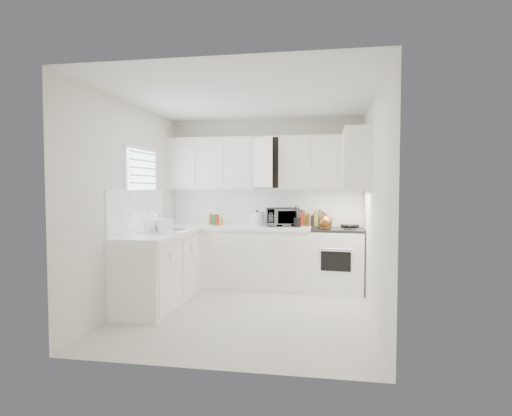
% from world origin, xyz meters
% --- Properties ---
extents(floor, '(3.20, 3.20, 0.00)m').
position_xyz_m(floor, '(0.00, 0.00, 0.00)').
color(floor, beige).
rests_on(floor, ground).
extents(ceiling, '(3.20, 3.20, 0.00)m').
position_xyz_m(ceiling, '(0.00, 0.00, 2.60)').
color(ceiling, white).
rests_on(ceiling, ground).
extents(wall_back, '(3.00, 0.00, 3.00)m').
position_xyz_m(wall_back, '(0.00, 1.60, 1.30)').
color(wall_back, silver).
rests_on(wall_back, ground).
extents(wall_front, '(3.00, 0.00, 3.00)m').
position_xyz_m(wall_front, '(0.00, -1.60, 1.30)').
color(wall_front, silver).
rests_on(wall_front, ground).
extents(wall_left, '(0.00, 3.20, 3.20)m').
position_xyz_m(wall_left, '(-1.50, 0.00, 1.30)').
color(wall_left, silver).
rests_on(wall_left, ground).
extents(wall_right, '(0.00, 3.20, 3.20)m').
position_xyz_m(wall_right, '(1.50, 0.00, 1.30)').
color(wall_right, silver).
rests_on(wall_right, ground).
extents(window_blinds, '(0.06, 0.96, 1.06)m').
position_xyz_m(window_blinds, '(-1.48, 0.35, 1.55)').
color(window_blinds, white).
rests_on(window_blinds, wall_left).
extents(lower_cabinets_back, '(2.22, 0.60, 0.90)m').
position_xyz_m(lower_cabinets_back, '(-0.39, 1.30, 0.45)').
color(lower_cabinets_back, silver).
rests_on(lower_cabinets_back, floor).
extents(lower_cabinets_left, '(0.60, 1.60, 0.90)m').
position_xyz_m(lower_cabinets_left, '(-1.20, 0.20, 0.45)').
color(lower_cabinets_left, silver).
rests_on(lower_cabinets_left, floor).
extents(countertop_back, '(2.24, 0.64, 0.05)m').
position_xyz_m(countertop_back, '(-0.39, 1.29, 0.93)').
color(countertop_back, white).
rests_on(countertop_back, lower_cabinets_back).
extents(countertop_left, '(0.64, 1.62, 0.05)m').
position_xyz_m(countertop_left, '(-1.19, 0.20, 0.93)').
color(countertop_left, white).
rests_on(countertop_left, lower_cabinets_left).
extents(backsplash_back, '(2.98, 0.02, 0.55)m').
position_xyz_m(backsplash_back, '(0.00, 1.59, 1.23)').
color(backsplash_back, white).
rests_on(backsplash_back, wall_back).
extents(backsplash_left, '(0.02, 1.60, 0.55)m').
position_xyz_m(backsplash_left, '(-1.49, 0.20, 1.23)').
color(backsplash_left, white).
rests_on(backsplash_left, wall_left).
extents(upper_cabinets_back, '(3.00, 0.33, 0.80)m').
position_xyz_m(upper_cabinets_back, '(0.00, 1.44, 1.50)').
color(upper_cabinets_back, silver).
rests_on(upper_cabinets_back, wall_back).
extents(upper_cabinets_right, '(0.33, 0.90, 0.80)m').
position_xyz_m(upper_cabinets_right, '(1.33, 0.82, 1.50)').
color(upper_cabinets_right, silver).
rests_on(upper_cabinets_right, wall_right).
extents(sink, '(0.42, 0.38, 0.30)m').
position_xyz_m(sink, '(-1.19, 0.55, 1.07)').
color(sink, gray).
rests_on(sink, countertop_left).
extents(stove, '(0.83, 0.70, 1.19)m').
position_xyz_m(stove, '(1.12, 1.30, 0.59)').
color(stove, white).
rests_on(stove, floor).
extents(tea_kettle, '(0.31, 0.29, 0.23)m').
position_xyz_m(tea_kettle, '(0.94, 1.14, 1.05)').
color(tea_kettle, brown).
rests_on(tea_kettle, stove).
extents(frying_pan, '(0.31, 0.48, 0.04)m').
position_xyz_m(frying_pan, '(1.30, 1.46, 0.97)').
color(frying_pan, black).
rests_on(frying_pan, stove).
extents(microwave, '(0.54, 0.38, 0.33)m').
position_xyz_m(microwave, '(0.30, 1.32, 1.12)').
color(microwave, gray).
rests_on(microwave, countertop_back).
extents(rice_cooker, '(0.29, 0.29, 0.23)m').
position_xyz_m(rice_cooker, '(-0.10, 1.42, 1.07)').
color(rice_cooker, white).
rests_on(rice_cooker, countertop_back).
extents(paper_towel, '(0.12, 0.12, 0.27)m').
position_xyz_m(paper_towel, '(0.06, 1.45, 1.08)').
color(paper_towel, white).
rests_on(paper_towel, countertop_back).
extents(utensil_crock, '(0.14, 0.14, 0.34)m').
position_xyz_m(utensil_crock, '(0.53, 1.18, 1.12)').
color(utensil_crock, black).
rests_on(utensil_crock, countertop_back).
extents(dish_rack, '(0.47, 0.41, 0.22)m').
position_xyz_m(dish_rack, '(-1.14, 0.03, 1.06)').
color(dish_rack, white).
rests_on(dish_rack, countertop_left).
extents(spice_left_0, '(0.06, 0.06, 0.13)m').
position_xyz_m(spice_left_0, '(-0.85, 1.42, 1.02)').
color(spice_left_0, olive).
rests_on(spice_left_0, countertop_back).
extents(spice_left_1, '(0.06, 0.06, 0.13)m').
position_xyz_m(spice_left_1, '(-0.78, 1.33, 1.02)').
color(spice_left_1, '#27763D').
rests_on(spice_left_1, countertop_back).
extents(spice_left_2, '(0.06, 0.06, 0.13)m').
position_xyz_m(spice_left_2, '(-0.70, 1.42, 1.02)').
color(spice_left_2, red).
rests_on(spice_left_2, countertop_back).
extents(spice_left_3, '(0.06, 0.06, 0.13)m').
position_xyz_m(spice_left_3, '(-0.62, 1.33, 1.02)').
color(spice_left_3, '#C8832F').
rests_on(spice_left_3, countertop_back).
extents(sauce_right_0, '(0.06, 0.06, 0.19)m').
position_xyz_m(sauce_right_0, '(0.58, 1.46, 1.05)').
color(sauce_right_0, red).
rests_on(sauce_right_0, countertop_back).
extents(sauce_right_1, '(0.06, 0.06, 0.19)m').
position_xyz_m(sauce_right_1, '(0.64, 1.40, 1.05)').
color(sauce_right_1, '#C8832F').
rests_on(sauce_right_1, countertop_back).
extents(sauce_right_2, '(0.06, 0.06, 0.19)m').
position_xyz_m(sauce_right_2, '(0.69, 1.46, 1.05)').
color(sauce_right_2, brown).
rests_on(sauce_right_2, countertop_back).
extents(sauce_right_3, '(0.06, 0.06, 0.19)m').
position_xyz_m(sauce_right_3, '(0.74, 1.40, 1.05)').
color(sauce_right_3, black).
rests_on(sauce_right_3, countertop_back).
extents(sauce_right_4, '(0.06, 0.06, 0.19)m').
position_xyz_m(sauce_right_4, '(0.80, 1.46, 1.05)').
color(sauce_right_4, olive).
rests_on(sauce_right_4, countertop_back).
extents(sauce_right_5, '(0.06, 0.06, 0.19)m').
position_xyz_m(sauce_right_5, '(0.85, 1.40, 1.05)').
color(sauce_right_5, '#27763D').
rests_on(sauce_right_5, countertop_back).
extents(sauce_right_6, '(0.06, 0.06, 0.19)m').
position_xyz_m(sauce_right_6, '(0.91, 1.46, 1.05)').
color(sauce_right_6, red).
rests_on(sauce_right_6, countertop_back).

